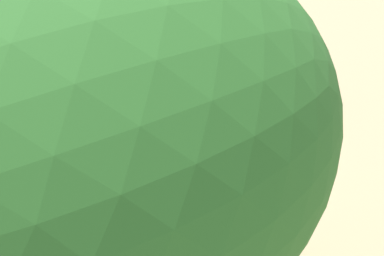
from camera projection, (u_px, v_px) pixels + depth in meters
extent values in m
plane|color=tan|center=(215.00, 153.00, 12.04)|extent=(60.00, 60.00, 0.00)
cylinder|color=gray|center=(225.00, 155.00, 11.56)|extent=(0.23, 0.23, 0.54)
cylinder|color=gray|center=(227.00, 162.00, 11.26)|extent=(0.23, 0.23, 0.54)
cylinder|color=gray|center=(203.00, 156.00, 11.53)|extent=(0.23, 0.23, 0.54)
cylinder|color=gray|center=(204.00, 163.00, 11.23)|extent=(0.23, 0.23, 0.54)
ellipsoid|color=gray|center=(215.00, 145.00, 11.03)|extent=(1.43, 1.44, 0.81)
sphere|color=gray|center=(242.00, 142.00, 11.01)|extent=(0.57, 0.57, 0.57)
cone|color=gray|center=(247.00, 153.00, 11.33)|extent=(0.18, 0.18, 0.91)
cube|color=gray|center=(237.00, 134.00, 11.31)|extent=(0.38, 0.38, 0.43)
cube|color=gray|center=(241.00, 150.00, 10.70)|extent=(0.38, 0.38, 0.43)
cylinder|color=#3F3833|center=(149.00, 171.00, 10.77)|extent=(0.14, 0.14, 0.82)
cylinder|color=#3F3833|center=(150.00, 175.00, 10.64)|extent=(0.14, 0.14, 0.82)
cylinder|color=#4C7F59|center=(148.00, 156.00, 10.28)|extent=(0.32, 0.32, 0.58)
sphere|color=tan|center=(147.00, 145.00, 10.03)|extent=(0.22, 0.22, 0.22)
cylinder|color=#4C7F59|center=(146.00, 151.00, 10.42)|extent=(0.09, 0.09, 0.55)
cylinder|color=#4C7F59|center=(150.00, 160.00, 10.11)|extent=(0.09, 0.09, 0.55)
ellipsoid|color=#2D6B28|center=(99.00, 115.00, 4.62)|extent=(6.44, 5.90, 4.56)
cube|color=#9E7A51|center=(318.00, 101.00, 13.75)|extent=(1.09, 1.39, 0.06)
cube|color=#9E7A51|center=(316.00, 97.00, 13.57)|extent=(0.81, 1.21, 0.40)
cube|color=#9E7A51|center=(310.00, 100.00, 14.30)|extent=(0.35, 0.26, 0.42)
cube|color=#9E7A51|center=(324.00, 114.00, 13.50)|extent=(0.35, 0.26, 0.42)
cube|color=#9E7A51|center=(231.00, 49.00, 16.83)|extent=(1.67, 1.57, 0.06)
cylinder|color=#9E7A51|center=(241.00, 53.00, 17.40)|extent=(0.10, 0.10, 0.72)
cylinder|color=#9E7A51|center=(244.00, 58.00, 16.90)|extent=(0.10, 0.10, 0.72)
cylinder|color=#9E7A51|center=(217.00, 54.00, 17.24)|extent=(0.10, 0.10, 0.72)
cylinder|color=#9E7A51|center=(220.00, 60.00, 16.74)|extent=(0.10, 0.10, 0.72)
cube|color=#9E7A51|center=(227.00, 49.00, 17.50)|extent=(1.31, 1.13, 0.05)
cube|color=#9E7A51|center=(234.00, 61.00, 16.54)|extent=(1.31, 1.13, 0.05)
cube|color=#59514C|center=(26.00, 66.00, 14.94)|extent=(2.00, 1.80, 2.00)
cube|color=#C63833|center=(15.00, 33.00, 14.05)|extent=(2.50, 2.50, 0.12)
cylinder|color=gray|center=(34.00, 49.00, 15.77)|extent=(0.10, 0.10, 2.40)
cylinder|color=gray|center=(54.00, 60.00, 14.93)|extent=(0.10, 0.10, 2.40)
cylinder|color=gray|center=(13.00, 76.00, 13.86)|extent=(0.10, 0.10, 2.40)
cube|color=#59514C|center=(78.00, 46.00, 16.49)|extent=(2.00, 1.80, 2.00)
cube|color=#3856B2|center=(71.00, 15.00, 15.60)|extent=(2.50, 2.50, 0.12)
cylinder|color=gray|center=(83.00, 32.00, 17.33)|extent=(0.10, 0.10, 2.40)
cylinder|color=gray|center=(103.00, 41.00, 16.49)|extent=(0.10, 0.10, 2.40)
cylinder|color=gray|center=(50.00, 43.00, 16.25)|extent=(0.10, 0.10, 2.40)
cylinder|color=gray|center=(70.00, 54.00, 15.41)|extent=(0.10, 0.10, 2.40)
cube|color=#59514C|center=(121.00, 30.00, 18.05)|extent=(2.00, 1.80, 2.00)
cube|color=orange|center=(117.00, 1.00, 17.16)|extent=(2.50, 2.50, 0.12)
cylinder|color=gray|center=(124.00, 17.00, 18.88)|extent=(0.10, 0.10, 2.40)
cylinder|color=gray|center=(144.00, 25.00, 18.04)|extent=(0.10, 0.10, 2.40)
cylinder|color=gray|center=(96.00, 27.00, 17.81)|extent=(0.10, 0.10, 2.40)
cylinder|color=gray|center=(117.00, 36.00, 16.97)|extent=(0.10, 0.10, 2.40)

